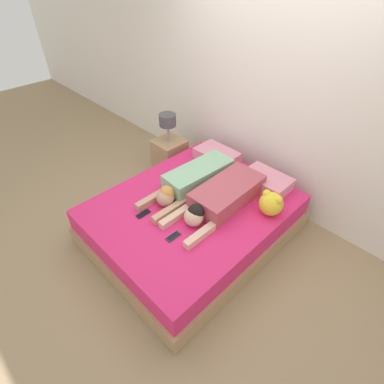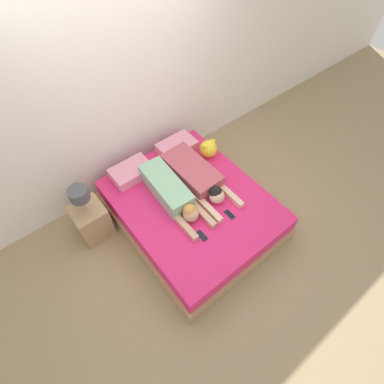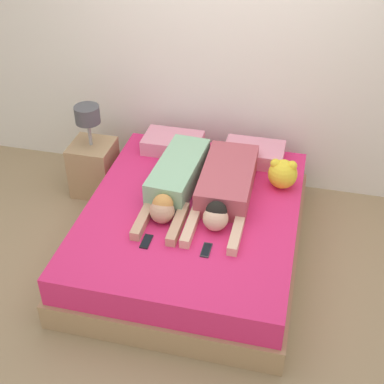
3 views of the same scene
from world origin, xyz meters
name	(u,v)px [view 1 (image 1 of 3)]	position (x,y,z in m)	size (l,w,h in m)	color
ground_plane	(192,233)	(0.00, 0.00, 0.00)	(12.00, 12.00, 0.00)	#9E8460
wall_back	(270,91)	(0.00, 1.15, 1.30)	(12.00, 0.06, 2.60)	white
bed	(192,219)	(0.00, 0.00, 0.22)	(1.65, 2.01, 0.45)	tan
pillow_head_left	(217,155)	(-0.36, 0.78, 0.51)	(0.50, 0.33, 0.13)	pink
pillow_head_right	(266,181)	(0.36, 0.78, 0.51)	(0.50, 0.33, 0.13)	pink
person_left	(192,180)	(-0.18, 0.17, 0.55)	(0.35, 1.14, 0.22)	#8CBF99
person_right	(221,197)	(0.22, 0.20, 0.55)	(0.41, 1.15, 0.21)	#B24C59
cell_phone_left	(143,214)	(-0.22, -0.45, 0.45)	(0.06, 0.15, 0.01)	black
cell_phone_right	(173,236)	(0.21, -0.44, 0.45)	(0.06, 0.15, 0.01)	#2D2D33
plush_toy	(271,203)	(0.63, 0.44, 0.57)	(0.23, 0.23, 0.24)	yellow
nightstand	(169,153)	(-1.07, 0.62, 0.30)	(0.37, 0.37, 0.86)	tan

